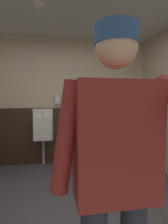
% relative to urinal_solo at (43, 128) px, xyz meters
% --- Properties ---
extents(wall_back, '(4.21, 0.12, 2.61)m').
position_rel_urinal_solo_xyz_m(wall_back, '(0.40, 0.22, 0.53)').
color(wall_back, beige).
rests_on(wall_back, ground_plane).
extents(wainscot_band_back, '(3.61, 0.03, 1.16)m').
position_rel_urinal_solo_xyz_m(wainscot_band_back, '(0.40, 0.14, -0.19)').
color(wainscot_band_back, '#382319').
rests_on(wainscot_band_back, ground_plane).
extents(downlight_far, '(0.14, 0.14, 0.03)m').
position_rel_urinal_solo_xyz_m(downlight_far, '(0.04, -1.13, 1.82)').
color(downlight_far, white).
extents(urinal_solo, '(0.40, 0.34, 1.24)m').
position_rel_urinal_solo_xyz_m(urinal_solo, '(0.00, 0.00, 0.00)').
color(urinal_solo, white).
rests_on(urinal_solo, ground_plane).
extents(person, '(0.63, 0.60, 1.72)m').
position_rel_urinal_solo_xyz_m(person, '(0.52, -2.82, 0.23)').
color(person, '#2D3342').
rests_on(person, ground_plane).
extents(trash_bin, '(0.33, 0.33, 0.74)m').
position_rel_urinal_solo_xyz_m(trash_bin, '(1.89, -0.41, -0.41)').
color(trash_bin, '#38383D').
rests_on(trash_bin, ground_plane).
extents(soap_dispenser, '(0.10, 0.07, 0.18)m').
position_rel_urinal_solo_xyz_m(soap_dispenser, '(0.30, 0.12, 0.57)').
color(soap_dispenser, silver).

